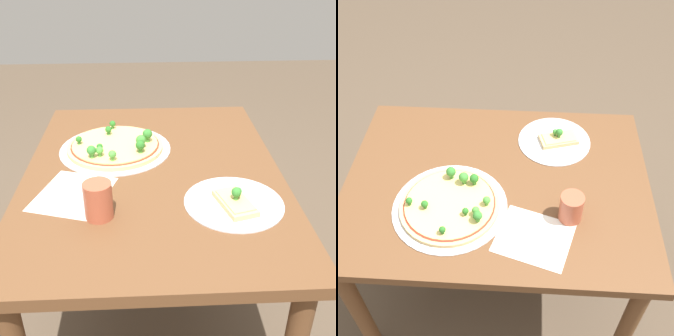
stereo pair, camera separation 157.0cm
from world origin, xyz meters
TOP-DOWN VIEW (x-y plane):
  - ground_plane at (0.00, 0.00)m, footprint 8.00×8.00m
  - dining_table at (0.00, 0.00)m, footprint 1.11×0.83m
  - pizza_tray_whole at (0.15, 0.13)m, footprint 0.39×0.39m
  - pizza_tray_slice at (-0.22, -0.23)m, footprint 0.29×0.29m
  - drinking_cup at (-0.26, 0.15)m, footprint 0.08×0.08m
  - paper_menu at (-0.14, 0.24)m, footprint 0.28×0.26m

SIDE VIEW (x-z plane):
  - ground_plane at x=0.00m, z-range 0.00..0.00m
  - dining_table at x=0.00m, z-range 0.26..0.98m
  - paper_menu at x=-0.14m, z-range 0.72..0.72m
  - pizza_tray_slice at x=-0.22m, z-range 0.70..0.76m
  - pizza_tray_whole at x=0.15m, z-range 0.70..0.77m
  - drinking_cup at x=-0.26m, z-range 0.72..0.82m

